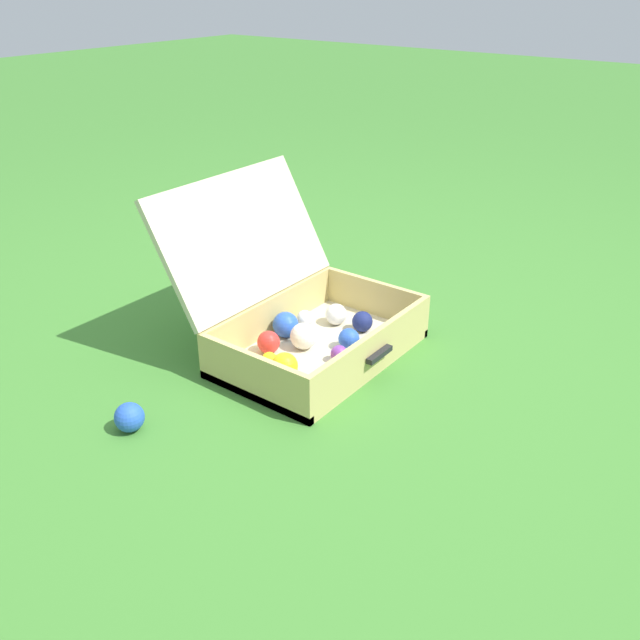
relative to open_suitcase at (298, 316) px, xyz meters
The scene contains 3 objects.
ground_plane 0.14m from the open_suitcase, 54.02° to the right, with size 16.00×16.00×0.00m, color #3D7A2D.
open_suitcase is the anchor object (origin of this frame).
stray_ball_on_grass 0.61m from the open_suitcase, behind, with size 0.08×0.08×0.08m, color blue.
Camera 1 is at (-1.52, -1.13, 1.07)m, focal length 38.89 mm.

